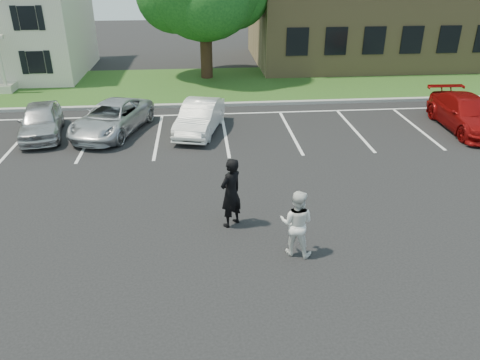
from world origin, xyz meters
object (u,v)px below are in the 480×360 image
car_white_sedan (200,117)px  car_red_compact (467,114)px  man_black_suit (231,193)px  man_white_shirt (296,223)px  car_silver_west (41,120)px  car_silver_minivan (112,118)px

car_white_sedan → car_red_compact: (11.40, -0.67, 0.05)m
man_black_suit → car_white_sedan: (-0.77, 7.62, -0.35)m
man_black_suit → man_white_shirt: 2.15m
man_white_shirt → car_silver_west: bearing=-23.6°
car_red_compact → car_silver_west: bearing=179.4°
car_silver_west → car_silver_minivan: (2.85, 0.11, -0.02)m
man_black_suit → car_white_sedan: size_ratio=0.51×
man_white_shirt → car_red_compact: 12.44m
man_white_shirt → car_silver_minivan: 11.13m
car_silver_west → car_red_compact: size_ratio=0.81×
car_silver_west → car_red_compact: bearing=-13.1°
man_black_suit → car_red_compact: (10.64, 6.94, -0.31)m
car_silver_west → car_white_sedan: bearing=-11.7°
man_black_suit → car_silver_west: bearing=-88.8°
man_white_shirt → car_silver_minivan: size_ratio=0.38×
man_black_suit → man_white_shirt: man_black_suit is taller
car_silver_west → car_red_compact: 17.95m
man_black_suit → car_silver_minivan: size_ratio=0.43×
car_silver_west → car_silver_minivan: size_ratio=0.84×
car_silver_minivan → car_silver_west: bearing=-159.5°
man_black_suit → car_white_sedan: bearing=-126.3°
car_silver_west → car_white_sedan: size_ratio=0.99×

